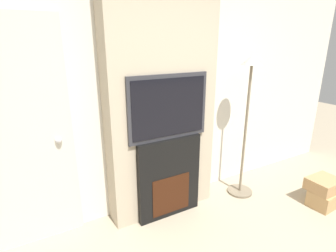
% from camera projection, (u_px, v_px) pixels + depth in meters
% --- Properties ---
extents(wall_back, '(6.00, 0.06, 2.70)m').
position_uv_depth(wall_back, '(154.00, 90.00, 2.80)').
color(wall_back, silver).
rests_on(wall_back, ground_plane).
extents(chimney_breast, '(1.17, 0.28, 2.70)m').
position_uv_depth(chimney_breast, '(161.00, 92.00, 2.66)').
color(chimney_breast, tan).
rests_on(chimney_breast, ground_plane).
extents(fireplace, '(0.72, 0.15, 0.90)m').
position_uv_depth(fireplace, '(168.00, 177.00, 2.82)').
color(fireplace, black).
rests_on(fireplace, ground_plane).
extents(television, '(0.87, 0.07, 0.65)m').
position_uv_depth(television, '(168.00, 107.00, 2.58)').
color(television, '#2D2D33').
rests_on(television, fireplace).
extents(floor_lamp, '(0.31, 0.31, 1.70)m').
position_uv_depth(floor_lamp, '(247.00, 110.00, 3.03)').
color(floor_lamp, '#726651').
rests_on(floor_lamp, ground_plane).
extents(box_stack, '(0.37, 0.32, 0.33)m').
position_uv_depth(box_stack, '(324.00, 192.00, 3.05)').
color(box_stack, tan).
rests_on(box_stack, ground_plane).
extents(entry_door, '(0.89, 0.09, 2.07)m').
position_uv_depth(entry_door, '(19.00, 140.00, 2.24)').
color(entry_door, beige).
rests_on(entry_door, ground_plane).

